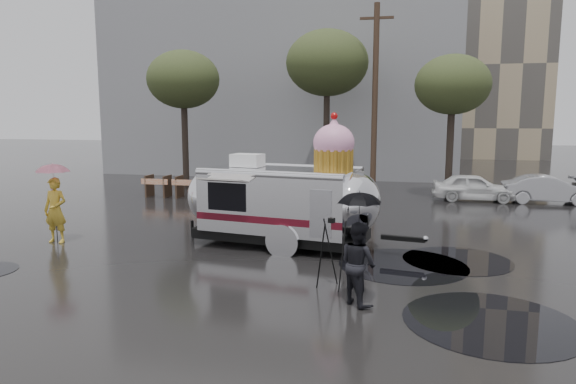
% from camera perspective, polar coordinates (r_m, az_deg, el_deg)
% --- Properties ---
extents(ground, '(120.00, 120.00, 0.00)m').
position_cam_1_polar(ground, '(12.75, -5.96, -8.46)').
color(ground, black).
rests_on(ground, ground).
extents(puddles, '(13.80, 9.91, 0.01)m').
position_cam_1_polar(puddles, '(12.88, 11.37, -8.38)').
color(puddles, black).
rests_on(puddles, ground).
extents(grey_building, '(22.00, 12.00, 13.00)m').
position_cam_1_polar(grey_building, '(36.53, 0.12, 12.84)').
color(grey_building, slate).
rests_on(grey_building, ground).
extents(utility_pole, '(1.60, 0.28, 9.00)m').
position_cam_1_polar(utility_pole, '(25.60, 9.63, 10.39)').
color(utility_pole, '#473323').
rests_on(utility_pole, ground).
extents(tree_left, '(3.64, 3.64, 6.95)m').
position_cam_1_polar(tree_left, '(26.93, -11.55, 12.08)').
color(tree_left, '#382D26').
rests_on(tree_left, ground).
extents(tree_mid, '(4.20, 4.20, 8.03)m').
position_cam_1_polar(tree_mid, '(26.97, 4.37, 14.04)').
color(tree_mid, '#382D26').
rests_on(tree_mid, ground).
extents(tree_right, '(3.36, 3.36, 6.42)m').
position_cam_1_polar(tree_right, '(24.67, 17.82, 11.20)').
color(tree_right, '#382D26').
rests_on(tree_right, ground).
extents(barricade_row, '(4.30, 0.80, 1.00)m').
position_cam_1_polar(barricade_row, '(23.73, -11.00, 0.60)').
color(barricade_row, '#473323').
rests_on(barricade_row, ground).
extents(airstream_trailer, '(7.12, 3.08, 3.87)m').
position_cam_1_polar(airstream_trailer, '(14.67, -0.44, -0.73)').
color(airstream_trailer, silver).
rests_on(airstream_trailer, ground).
extents(person_left, '(0.70, 0.47, 1.92)m').
position_cam_1_polar(person_left, '(16.52, -24.42, -1.85)').
color(person_left, gold).
rests_on(person_left, ground).
extents(umbrella_pink, '(1.19, 1.19, 2.36)m').
position_cam_1_polar(umbrella_pink, '(16.39, -24.64, 1.57)').
color(umbrella_pink, '#D07E96').
rests_on(umbrella_pink, ground).
extents(person_right, '(0.87, 0.87, 1.66)m').
position_cam_1_polar(person_right, '(10.26, 7.81, -7.86)').
color(person_right, black).
rests_on(person_right, ground).
extents(umbrella_black, '(1.06, 1.06, 2.27)m').
position_cam_1_polar(umbrella_black, '(10.02, 7.93, -1.90)').
color(umbrella_black, black).
rests_on(umbrella_black, ground).
extents(tripod, '(0.63, 0.61, 1.56)m').
position_cam_1_polar(tripod, '(11.11, 4.83, -6.01)').
color(tripod, black).
rests_on(tripod, ground).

